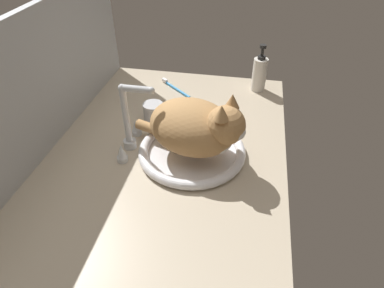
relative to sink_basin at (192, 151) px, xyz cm
name	(u,v)px	position (x,y,z in cm)	size (l,w,h in cm)	color
countertop	(169,152)	(1.66, 7.63, -2.78)	(105.64, 72.02, 3.00)	#B7A88E
backsplash_wall	(44,84)	(1.66, 44.84, 17.37)	(105.64, 2.40, 43.30)	#B2B7BC
sink_basin	(192,151)	(0.00, 0.00, 0.00)	(32.56, 32.56, 2.88)	white
faucet	(130,125)	(0.00, 18.98, 7.22)	(16.81, 11.41, 21.99)	silver
cat	(198,127)	(-0.65, -1.87, 9.62)	(27.59, 35.42, 19.43)	tan
metal_jar	(153,111)	(17.00, 16.93, 1.70)	(7.05, 7.05, 5.94)	#B2B5BA
soap_pump_bottle	(259,74)	(45.26, -18.32, 5.70)	(5.55, 5.55, 18.60)	silver
toothbrush	(175,88)	(39.27, 14.39, -0.67)	(12.70, 14.43, 1.70)	#338CD1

